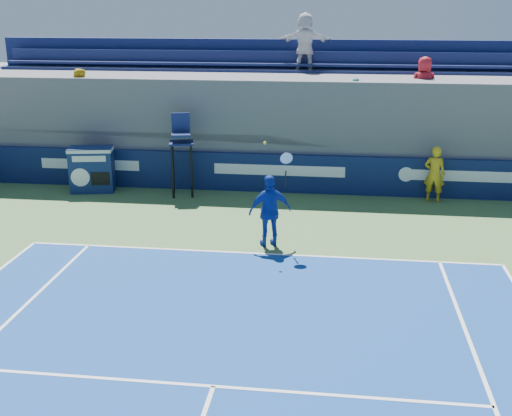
# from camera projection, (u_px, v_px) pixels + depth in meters

# --- Properties ---
(ball_person) EXTENTS (0.68, 0.52, 1.65)m
(ball_person) POSITION_uv_depth(u_px,v_px,m) (434.00, 174.00, 18.62)
(ball_person) COLOR gold
(ball_person) RESTS_ON apron
(back_hoarding) EXTENTS (20.40, 0.21, 1.20)m
(back_hoarding) POSITION_uv_depth(u_px,v_px,m) (279.00, 173.00, 19.65)
(back_hoarding) COLOR #0C1843
(back_hoarding) RESTS_ON ground
(match_clock) EXTENTS (1.43, 0.96, 1.40)m
(match_clock) POSITION_uv_depth(u_px,v_px,m) (92.00, 168.00, 19.68)
(match_clock) COLOR #102052
(match_clock) RESTS_ON ground
(umpire_chair) EXTENTS (0.84, 0.84, 2.48)m
(umpire_chair) POSITION_uv_depth(u_px,v_px,m) (181.00, 146.00, 19.05)
(umpire_chair) COLOR black
(umpire_chair) RESTS_ON ground
(tennis_player) EXTENTS (1.11, 0.77, 2.57)m
(tennis_player) POSITION_uv_depth(u_px,v_px,m) (270.00, 211.00, 15.13)
(tennis_player) COLOR #123199
(tennis_player) RESTS_ON apron
(stadium_seating) EXTENTS (21.00, 4.05, 5.30)m
(stadium_seating) POSITION_uv_depth(u_px,v_px,m) (285.00, 121.00, 21.21)
(stadium_seating) COLOR #535358
(stadium_seating) RESTS_ON ground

